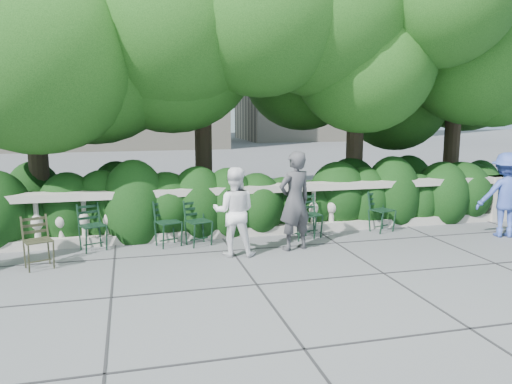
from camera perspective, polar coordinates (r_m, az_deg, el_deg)
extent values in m
plane|color=#505258|center=(8.27, 1.73, -7.97)|extent=(90.00, 90.00, 0.00)
cube|color=#9E998E|center=(9.92, -1.15, -4.45)|extent=(12.00, 0.32, 0.18)
cube|color=#9E998E|center=(9.75, -1.16, 0.34)|extent=(12.00, 0.36, 0.14)
cube|color=#9E998E|center=(12.46, 25.69, -0.60)|extent=(0.44, 0.44, 1.00)
cylinder|color=#3F3023|center=(11.18, -23.61, 3.15)|extent=(0.40, 0.40, 2.80)
ellipsoid|color=#153D10|center=(10.76, -24.81, 15.04)|extent=(5.28, 5.28, 3.96)
cylinder|color=#3F3023|center=(11.73, -6.03, 5.62)|extent=(0.40, 0.40, 3.40)
ellipsoid|color=#153D10|center=(11.36, -5.88, 19.37)|extent=(6.24, 6.24, 4.68)
cylinder|color=#3F3023|center=(12.09, 11.19, 4.65)|extent=(0.40, 0.40, 3.00)
ellipsoid|color=#153D10|center=(11.73, 12.58, 16.32)|extent=(5.52, 5.52, 4.14)
cylinder|color=#3F3023|center=(14.07, 21.40, 4.01)|extent=(0.40, 0.40, 2.60)
ellipsoid|color=#153D10|center=(13.73, 22.93, 12.59)|extent=(4.80, 4.80, 3.60)
imported|color=#3B3B3F|center=(8.79, 4.45, -1.03)|extent=(0.74, 0.59, 1.76)
imported|color=white|center=(8.46, -2.51, -2.25)|extent=(0.86, 0.75, 1.52)
imported|color=#374DA5|center=(10.85, 26.63, -0.29)|extent=(1.20, 0.90, 1.65)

